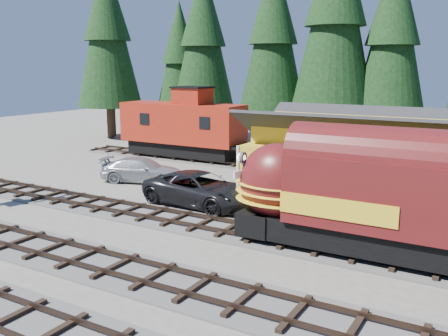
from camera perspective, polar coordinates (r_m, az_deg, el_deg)
The scene contains 7 objects.
ground at distance 17.97m, azimuth 6.98°, elevation -13.07°, with size 120.00×120.00×0.00m, color #6B665B.
track_spur at distance 37.62m, azimuth 3.92°, elevation 0.18°, with size 32.00×3.20×0.33m.
depot at distance 26.72m, azimuth 16.13°, elevation 1.40°, with size 12.80×7.00×5.30m.
locomotive at distance 20.02m, azimuth 19.74°, elevation -3.94°, with size 14.57×2.90×3.96m.
caboose at distance 40.68m, azimuth -4.74°, elevation 4.78°, with size 10.50×3.05×5.46m.
pickup_truck_a at distance 27.12m, azimuth -2.68°, elevation -2.44°, with size 3.02×6.56×1.82m, color black.
pickup_truck_b at distance 33.09m, azimuth -9.33°, elevation -0.23°, with size 2.21×5.44×1.58m, color #A4A6AB.
Camera 1 is at (6.34, -15.07, 7.46)m, focal length 40.00 mm.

